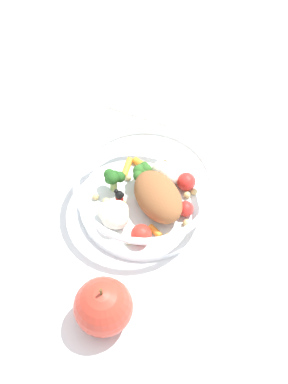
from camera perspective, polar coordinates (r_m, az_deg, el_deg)
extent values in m
plane|color=white|center=(0.81, 1.03, -1.25)|extent=(2.40, 2.40, 0.00)
cylinder|color=white|center=(0.80, 0.00, -1.24)|extent=(0.20, 0.20, 0.01)
torus|color=white|center=(0.76, 0.00, 1.05)|extent=(0.21, 0.21, 0.01)
ellipsoid|color=brown|center=(0.77, 1.55, -0.52)|extent=(0.11, 0.09, 0.05)
cylinder|color=#7FAD5B|center=(0.81, -0.13, 1.55)|extent=(0.01, 0.01, 0.02)
sphere|color=#2D6023|center=(0.80, -0.37, 2.71)|extent=(0.01, 0.01, 0.01)
sphere|color=#2D6023|center=(0.80, -0.59, 2.36)|extent=(0.02, 0.02, 0.02)
sphere|color=#2D6023|center=(0.79, -0.40, 1.99)|extent=(0.02, 0.02, 0.02)
sphere|color=#2D6023|center=(0.80, 0.05, 2.08)|extent=(0.01, 0.01, 0.01)
sphere|color=#2D6023|center=(0.80, 0.22, 2.31)|extent=(0.01, 0.01, 0.01)
sphere|color=#2D6023|center=(0.80, 0.26, 2.48)|extent=(0.02, 0.02, 0.02)
sphere|color=#2D6023|center=(0.80, 0.03, 2.84)|extent=(0.02, 0.02, 0.02)
cylinder|color=#8EB766|center=(0.81, -3.37, 0.77)|extent=(0.01, 0.01, 0.02)
sphere|color=#23561E|center=(0.79, -3.82, 1.95)|extent=(0.02, 0.02, 0.02)
sphere|color=#23561E|center=(0.79, -3.81, 1.41)|extent=(0.02, 0.02, 0.02)
sphere|color=#23561E|center=(0.78, -3.48, 1.52)|extent=(0.02, 0.02, 0.02)
sphere|color=#23561E|center=(0.79, -2.69, 1.67)|extent=(0.02, 0.02, 0.02)
sphere|color=#23561E|center=(0.79, -3.22, 1.90)|extent=(0.01, 0.01, 0.01)
sphere|color=silver|center=(0.77, -3.95, -2.18)|extent=(0.03, 0.03, 0.03)
sphere|color=silver|center=(0.76, -3.84, -2.68)|extent=(0.02, 0.02, 0.02)
sphere|color=silver|center=(0.76, -3.43, -2.78)|extent=(0.04, 0.04, 0.04)
sphere|color=silver|center=(0.76, -3.00, -2.81)|extent=(0.04, 0.04, 0.04)
sphere|color=silver|center=(0.76, -2.62, -2.64)|extent=(0.03, 0.03, 0.03)
sphere|color=silver|center=(0.76, -2.86, -2.08)|extent=(0.03, 0.03, 0.03)
sphere|color=silver|center=(0.77, -3.08, -1.98)|extent=(0.03, 0.03, 0.03)
sphere|color=silver|center=(0.82, 1.88, 2.47)|extent=(0.03, 0.03, 0.03)
sphere|color=silver|center=(0.81, 2.47, 2.24)|extent=(0.03, 0.03, 0.03)
sphere|color=silver|center=(0.81, 2.26, 1.63)|extent=(0.02, 0.02, 0.02)
sphere|color=silver|center=(0.81, 2.84, 1.81)|extent=(0.02, 0.02, 0.02)
sphere|color=silver|center=(0.82, 3.22, 1.86)|extent=(0.03, 0.03, 0.03)
sphere|color=silver|center=(0.82, 3.02, 2.29)|extent=(0.03, 0.03, 0.03)
sphere|color=silver|center=(0.81, 2.54, 2.11)|extent=(0.03, 0.03, 0.03)
cube|color=yellow|center=(0.79, -2.68, -1.33)|extent=(0.01, 0.02, 0.00)
cylinder|color=red|center=(0.79, -2.71, -0.90)|extent=(0.01, 0.01, 0.02)
sphere|color=black|center=(0.77, -2.75, -0.32)|extent=(0.01, 0.01, 0.01)
sphere|color=black|center=(0.77, -2.44, -0.33)|extent=(0.01, 0.01, 0.01)
sphere|color=black|center=(0.77, -3.08, 0.08)|extent=(0.01, 0.01, 0.01)
cylinder|color=orange|center=(0.76, 1.22, -4.33)|extent=(0.02, 0.01, 0.01)
cylinder|color=orange|center=(0.83, -1.87, 2.73)|extent=(0.03, 0.04, 0.01)
cylinder|color=orange|center=(0.83, -0.22, 3.01)|extent=(0.03, 0.01, 0.01)
sphere|color=red|center=(0.75, -0.30, -4.69)|extent=(0.03, 0.03, 0.03)
sphere|color=red|center=(0.78, 4.62, -1.86)|extent=(0.02, 0.02, 0.02)
sphere|color=red|center=(0.80, 4.67, 1.13)|extent=(0.03, 0.03, 0.03)
sphere|color=#D1B775|center=(0.81, 5.53, 0.03)|extent=(0.01, 0.01, 0.01)
sphere|color=tan|center=(0.76, 2.66, -4.91)|extent=(0.01, 0.01, 0.01)
sphere|color=tan|center=(0.83, -4.07, 2.18)|extent=(0.01, 0.01, 0.01)
sphere|color=#D1B775|center=(0.84, 2.29, 3.21)|extent=(0.01, 0.01, 0.01)
sphere|color=tan|center=(0.75, -1.62, -5.36)|extent=(0.01, 0.01, 0.01)
sphere|color=tan|center=(0.80, -5.36, -0.52)|extent=(0.01, 0.01, 0.01)
sphere|color=#D1B775|center=(0.79, -4.18, -1.05)|extent=(0.01, 0.01, 0.01)
sphere|color=#D1B775|center=(0.77, 4.49, -3.60)|extent=(0.01, 0.01, 0.01)
sphere|color=tan|center=(0.80, 4.76, -0.32)|extent=(0.01, 0.01, 0.01)
sphere|color=#D1B775|center=(0.82, -1.90, 1.43)|extent=(0.01, 0.01, 0.01)
sphere|color=#BC3828|center=(0.69, -4.50, -12.47)|extent=(0.08, 0.08, 0.08)
cylinder|color=brown|center=(0.65, -4.76, -10.90)|extent=(0.00, 0.00, 0.01)
cube|color=silver|center=(0.96, 0.45, 10.67)|extent=(0.15, 0.15, 0.01)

